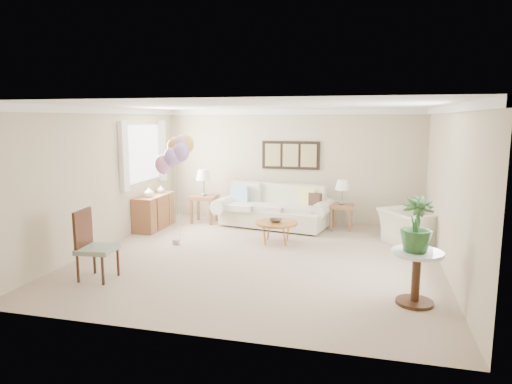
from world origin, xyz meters
TOP-DOWN VIEW (x-y plane):
  - ground_plane at (0.00, 0.00)m, footprint 6.00×6.00m
  - room_shell at (-0.11, 0.09)m, footprint 6.04×6.04m
  - wall_art_triptych at (0.00, 2.96)m, footprint 1.35×0.06m
  - sofa at (-0.25, 2.32)m, footprint 2.68×1.34m
  - end_table_left at (-1.90, 2.32)m, footprint 0.58×0.53m
  - end_table_right at (1.23, 2.40)m, footprint 0.51×0.46m
  - lamp_left at (-1.90, 2.32)m, footprint 0.34×0.34m
  - lamp_right at (1.23, 2.40)m, footprint 0.30×0.30m
  - coffee_table at (0.09, 1.00)m, footprint 0.82×0.82m
  - decor_bowl at (0.07, 0.96)m, footprint 0.26×0.26m
  - armchair at (2.60, 1.41)m, footprint 1.32×1.37m
  - side_table at (2.44, -1.46)m, footprint 0.66×0.66m
  - potted_plant at (2.41, -1.50)m, footprint 0.43×0.43m
  - accent_chair at (-2.17, -1.66)m, footprint 0.57×0.57m
  - credenza at (-2.76, 1.50)m, footprint 0.46×1.20m
  - vase_white at (-2.74, 1.25)m, footprint 0.23×0.23m
  - vase_sage at (-2.74, 1.81)m, footprint 0.18×0.18m
  - balloon_cluster at (-1.70, 0.42)m, footprint 0.68×0.53m

SIDE VIEW (x-z plane):
  - ground_plane at x=0.00m, z-range 0.00..0.00m
  - armchair at x=2.60m, z-range 0.00..0.68m
  - sofa at x=-0.25m, z-range -0.10..0.83m
  - credenza at x=-2.76m, z-range 0.00..0.74m
  - coffee_table at x=0.09m, z-range 0.17..0.59m
  - decor_bowl at x=0.07m, z-range 0.42..0.48m
  - end_table_right at x=1.23m, z-range 0.19..0.74m
  - end_table_left at x=-1.90m, z-range 0.21..0.85m
  - side_table at x=2.44m, z-range 0.18..0.89m
  - accent_chair at x=-2.17m, z-range 0.02..1.07m
  - vase_sage at x=-2.74m, z-range 0.74..0.91m
  - vase_white at x=-2.74m, z-range 0.74..0.95m
  - lamp_right at x=1.23m, z-range 0.70..1.23m
  - potted_plant at x=2.41m, z-range 0.71..1.42m
  - lamp_left at x=-1.90m, z-range 0.79..1.40m
  - wall_art_triptych at x=0.00m, z-range 1.23..1.88m
  - room_shell at x=-0.11m, z-range 0.33..2.93m
  - balloon_cluster at x=-1.70m, z-range 0.73..2.82m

